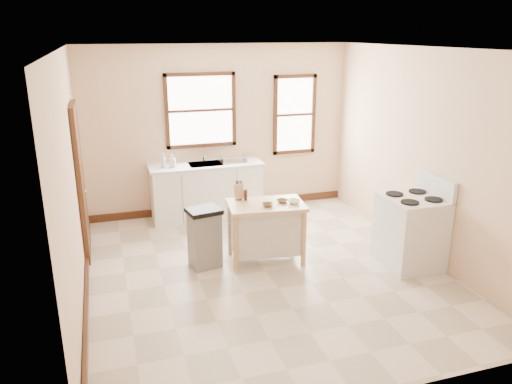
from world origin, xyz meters
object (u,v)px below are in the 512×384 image
Objects in this scene: kitchen_island at (266,232)px; gas_stove at (411,222)px; pepper_grinder at (246,195)px; bowl_b at (282,201)px; bowl_c at (294,202)px; soap_bottle_b at (173,161)px; soap_bottle_a at (163,160)px; bowl_a at (268,205)px; trash_bin at (205,238)px; dish_rack at (233,159)px; knife_block at (239,192)px.

kitchen_island is 0.83× the size of gas_stove.
pepper_grinder is at bearing 156.16° from gas_stove.
bowl_c is (0.13, -0.09, 0.01)m from bowl_b.
gas_stove reaches higher than soap_bottle_b.
soap_bottle_a is 2.28m from bowl_a.
pepper_grinder is 0.79m from trash_bin.
dish_rack is 0.34× the size of gas_stove.
bowl_a is at bearing -63.84° from knife_block.
kitchen_island is 0.48m from bowl_b.
knife_block is at bearing 125.92° from bowl_a.
soap_bottle_b is 0.49× the size of dish_rack.
soap_bottle_b is at bearing -4.87° from soap_bottle_a.
dish_rack is 2.73× the size of pepper_grinder.
bowl_b is 0.16m from bowl_c.
bowl_a is (1.08, -1.99, -0.19)m from soap_bottle_a.
bowl_c is at bearing -19.17° from trash_bin.
knife_block is at bearing -48.94° from soap_bottle_b.
bowl_b is at bearing -49.23° from soap_bottle_a.
bowl_a is at bearing -56.35° from pepper_grinder.
bowl_a is (0.94, -1.97, -0.18)m from soap_bottle_b.
soap_bottle_b reaches higher than bowl_b.
soap_bottle_a is 1.44× the size of pepper_grinder.
soap_bottle_a is at bearing -172.54° from soap_bottle_b.
bowl_a is at bearing -100.53° from dish_rack.
bowl_c is 1.27m from trash_bin.
soap_bottle_a is 1.15m from dish_rack.
bowl_b reaches higher than trash_bin.
soap_bottle_a is at bearing 126.04° from bowl_c.
soap_bottle_b is at bearing 137.11° from gas_stove.
dish_rack is 1.61m from knife_block.
pepper_grinder is at bearing 1.92° from trash_bin.
gas_stove is (1.73, -2.53, -0.37)m from dish_rack.
pepper_grinder is 0.19× the size of trash_bin.
soap_bottle_b is 0.20× the size of kitchen_island.
trash_bin is at bearing 175.21° from bowl_b.
bowl_b is at bearing -93.40° from dish_rack.
soap_bottle_b is at bearing 102.89° from knife_block.
dish_rack is 2.59× the size of bowl_c.
soap_bottle_b reaches higher than pepper_grinder.
pepper_grinder is at bearing 143.32° from kitchen_island.
bowl_a is 0.97× the size of bowl_c.
gas_stove is at bearing -26.66° from trash_bin.
soap_bottle_b is at bearing 115.53° from bowl_a.
kitchen_island is at bearing -100.22° from dish_rack.
bowl_b is 0.18× the size of trash_bin.
pepper_grinder reaches higher than bowl_c.
pepper_grinder is at bearing -56.42° from soap_bottle_a.
gas_stove reaches higher than kitchen_island.
soap_bottle_b reaches higher than dish_rack.
pepper_grinder is (0.88, -1.68, -0.13)m from soap_bottle_a.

